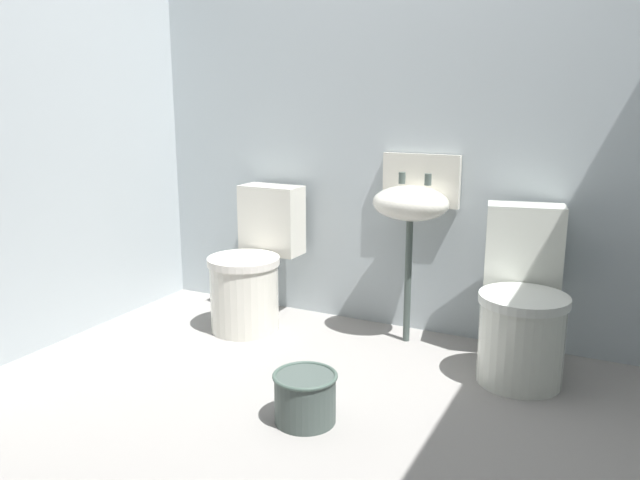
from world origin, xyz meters
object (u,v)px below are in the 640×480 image
at_px(toilet_right, 522,309).
at_px(sink, 412,202).
at_px(toilet_left, 253,271).
at_px(bucket, 305,397).

xyz_separation_m(toilet_right, sink, (-0.61, 0.19, 0.43)).
bearing_deg(toilet_left, sink, -166.80).
bearing_deg(bucket, toilet_left, 132.79).
distance_m(toilet_right, bucket, 1.12).
bearing_deg(toilet_right, bucket, 39.00).
distance_m(toilet_left, bucket, 1.17).
bearing_deg(bucket, sink, 85.52).
height_order(toilet_right, bucket, toilet_right).
distance_m(toilet_right, sink, 0.77).
bearing_deg(sink, toilet_left, -167.74).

